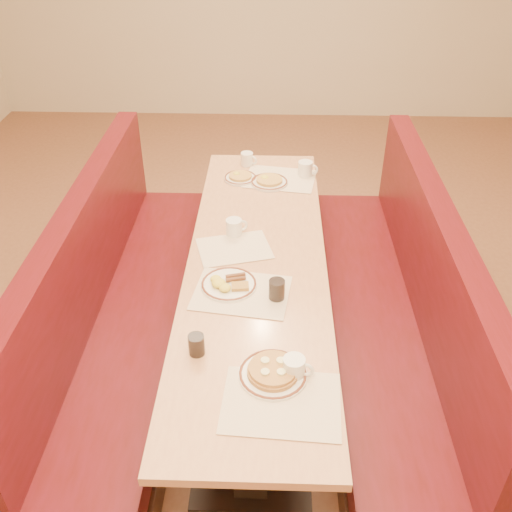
{
  "coord_description": "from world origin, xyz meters",
  "views": [
    {
      "loc": [
        0.07,
        -2.35,
        2.41
      ],
      "look_at": [
        0.0,
        -0.1,
        0.85
      ],
      "focal_mm": 40.0,
      "sensor_mm": 36.0,
      "label": 1
    }
  ],
  "objects_px": {
    "booth_left": "(123,316)",
    "soda_tumbler_near": "(196,345)",
    "diner_table": "(257,317)",
    "pancake_plate": "(273,373)",
    "coffee_mug_a": "(295,368)",
    "coffee_mug_c": "(306,169)",
    "eggs_plate": "(228,284)",
    "coffee_mug_b": "(235,227)",
    "booth_right": "(392,322)",
    "soda_tumbler_mid": "(277,290)",
    "coffee_mug_d": "(247,159)"
  },
  "relations": [
    {
      "from": "booth_left",
      "to": "soda_tumbler_near",
      "type": "bearing_deg",
      "value": -52.61
    },
    {
      "from": "diner_table",
      "to": "pancake_plate",
      "type": "relative_size",
      "value": 9.25
    },
    {
      "from": "coffee_mug_a",
      "to": "coffee_mug_c",
      "type": "relative_size",
      "value": 0.96
    },
    {
      "from": "pancake_plate",
      "to": "eggs_plate",
      "type": "relative_size",
      "value": 1.02
    },
    {
      "from": "booth_left",
      "to": "coffee_mug_b",
      "type": "height_order",
      "value": "booth_left"
    },
    {
      "from": "coffee_mug_b",
      "to": "pancake_plate",
      "type": "bearing_deg",
      "value": -102.19
    },
    {
      "from": "diner_table",
      "to": "booth_left",
      "type": "height_order",
      "value": "booth_left"
    },
    {
      "from": "eggs_plate",
      "to": "booth_left",
      "type": "bearing_deg",
      "value": 160.11
    },
    {
      "from": "booth_right",
      "to": "eggs_plate",
      "type": "distance_m",
      "value": 0.98
    },
    {
      "from": "coffee_mug_a",
      "to": "coffee_mug_b",
      "type": "bearing_deg",
      "value": 117.83
    },
    {
      "from": "soda_tumbler_mid",
      "to": "coffee_mug_a",
      "type": "bearing_deg",
      "value": -81.66
    },
    {
      "from": "diner_table",
      "to": "booth_left",
      "type": "distance_m",
      "value": 0.73
    },
    {
      "from": "soda_tumbler_mid",
      "to": "diner_table",
      "type": "bearing_deg",
      "value": 108.61
    },
    {
      "from": "booth_right",
      "to": "coffee_mug_a",
      "type": "xyz_separation_m",
      "value": [
        -0.56,
        -0.78,
        0.44
      ]
    },
    {
      "from": "diner_table",
      "to": "soda_tumbler_mid",
      "type": "relative_size",
      "value": 24.49
    },
    {
      "from": "coffee_mug_d",
      "to": "booth_left",
      "type": "bearing_deg",
      "value": -95.58
    },
    {
      "from": "coffee_mug_c",
      "to": "soda_tumbler_mid",
      "type": "distance_m",
      "value": 1.27
    },
    {
      "from": "diner_table",
      "to": "soda_tumbler_near",
      "type": "bearing_deg",
      "value": -108.6
    },
    {
      "from": "eggs_plate",
      "to": "soda_tumbler_near",
      "type": "height_order",
      "value": "soda_tumbler_near"
    },
    {
      "from": "pancake_plate",
      "to": "coffee_mug_a",
      "type": "distance_m",
      "value": 0.09
    },
    {
      "from": "coffee_mug_a",
      "to": "coffee_mug_c",
      "type": "height_order",
      "value": "coffee_mug_c"
    },
    {
      "from": "diner_table",
      "to": "soda_tumbler_near",
      "type": "xyz_separation_m",
      "value": [
        -0.22,
        -0.67,
        0.42
      ]
    },
    {
      "from": "coffee_mug_a",
      "to": "coffee_mug_d",
      "type": "distance_m",
      "value": 1.9
    },
    {
      "from": "diner_table",
      "to": "soda_tumbler_mid",
      "type": "xyz_separation_m",
      "value": [
        0.1,
        -0.3,
        0.43
      ]
    },
    {
      "from": "coffee_mug_b",
      "to": "soda_tumbler_near",
      "type": "relative_size",
      "value": 1.28
    },
    {
      "from": "booth_left",
      "to": "pancake_plate",
      "type": "relative_size",
      "value": 9.25
    },
    {
      "from": "pancake_plate",
      "to": "eggs_plate",
      "type": "xyz_separation_m",
      "value": [
        -0.22,
        0.57,
        -0.0
      ]
    },
    {
      "from": "coffee_mug_d",
      "to": "soda_tumbler_near",
      "type": "xyz_separation_m",
      "value": [
        -0.13,
        -1.76,
        0.0
      ]
    },
    {
      "from": "booth_right",
      "to": "coffee_mug_b",
      "type": "distance_m",
      "value": 0.99
    },
    {
      "from": "booth_left",
      "to": "soda_tumbler_near",
      "type": "xyz_separation_m",
      "value": [
        0.51,
        -0.67,
        0.43
      ]
    },
    {
      "from": "coffee_mug_a",
      "to": "coffee_mug_b",
      "type": "relative_size",
      "value": 1.05
    },
    {
      "from": "coffee_mug_b",
      "to": "soda_tumbler_near",
      "type": "distance_m",
      "value": 0.91
    },
    {
      "from": "coffee_mug_a",
      "to": "coffee_mug_c",
      "type": "xyz_separation_m",
      "value": [
        0.11,
        1.73,
        0.0
      ]
    },
    {
      "from": "coffee_mug_b",
      "to": "soda_tumbler_mid",
      "type": "xyz_separation_m",
      "value": [
        0.23,
        -0.54,
        0.0
      ]
    },
    {
      "from": "diner_table",
      "to": "eggs_plate",
      "type": "height_order",
      "value": "eggs_plate"
    },
    {
      "from": "diner_table",
      "to": "pancake_plate",
      "type": "bearing_deg",
      "value": -83.62
    },
    {
      "from": "booth_left",
      "to": "eggs_plate",
      "type": "relative_size",
      "value": 9.4
    },
    {
      "from": "pancake_plate",
      "to": "coffee_mug_a",
      "type": "xyz_separation_m",
      "value": [
        0.08,
        0.0,
        0.03
      ]
    },
    {
      "from": "eggs_plate",
      "to": "coffee_mug_c",
      "type": "xyz_separation_m",
      "value": [
        0.41,
        1.17,
        0.03
      ]
    },
    {
      "from": "booth_left",
      "to": "soda_tumbler_mid",
      "type": "distance_m",
      "value": 0.99
    },
    {
      "from": "diner_table",
      "to": "coffee_mug_d",
      "type": "relative_size",
      "value": 22.79
    },
    {
      "from": "coffee_mug_d",
      "to": "soda_tumbler_near",
      "type": "distance_m",
      "value": 1.77
    },
    {
      "from": "pancake_plate",
      "to": "soda_tumbler_mid",
      "type": "xyz_separation_m",
      "value": [
        0.01,
        0.48,
        0.03
      ]
    },
    {
      "from": "diner_table",
      "to": "coffee_mug_b",
      "type": "xyz_separation_m",
      "value": [
        -0.13,
        0.24,
        0.42
      ]
    },
    {
      "from": "booth_right",
      "to": "soda_tumbler_near",
      "type": "height_order",
      "value": "booth_right"
    },
    {
      "from": "soda_tumbler_near",
      "to": "soda_tumbler_mid",
      "type": "relative_size",
      "value": 0.91
    },
    {
      "from": "eggs_plate",
      "to": "soda_tumbler_mid",
      "type": "bearing_deg",
      "value": -19.7
    },
    {
      "from": "booth_left",
      "to": "soda_tumbler_mid",
      "type": "bearing_deg",
      "value": -19.84
    },
    {
      "from": "soda_tumbler_near",
      "to": "soda_tumbler_mid",
      "type": "bearing_deg",
      "value": 48.26
    },
    {
      "from": "booth_left",
      "to": "booth_right",
      "type": "xyz_separation_m",
      "value": [
        1.46,
        0.0,
        0.0
      ]
    }
  ]
}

